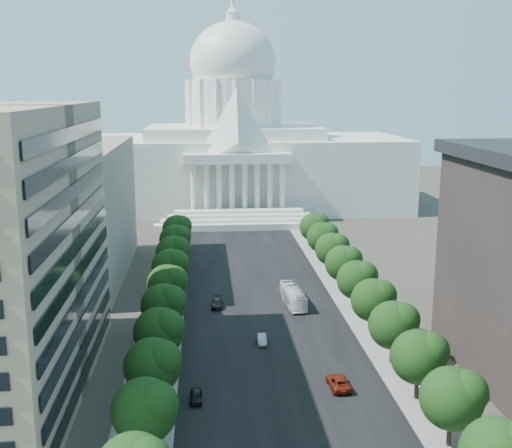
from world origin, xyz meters
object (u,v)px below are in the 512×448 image
object	(u,v)px
car_silver	(262,339)
city_bus	(293,296)
car_dark_a	(196,396)
car_red	(339,382)
car_dark_b	(217,303)

from	to	relation	value
car_silver	city_bus	size ratio (longest dim) A/B	0.34
car_dark_a	car_red	size ratio (longest dim) A/B	0.69
car_red	car_dark_b	bearing A→B (deg)	-67.71
car_dark_a	car_dark_b	size ratio (longest dim) A/B	0.76
car_silver	car_dark_b	size ratio (longest dim) A/B	0.80
car_dark_a	car_dark_b	world-z (taller)	car_dark_b
car_silver	city_bus	distance (m)	20.76
car_dark_b	city_bus	xyz separation A→B (m)	(15.08, 0.26, 1.01)
car_red	city_bus	xyz separation A→B (m)	(-1.49, 36.32, 0.96)
car_dark_a	city_bus	distance (m)	43.04
car_silver	car_dark_b	world-z (taller)	car_dark_b
car_dark_a	car_silver	world-z (taller)	car_silver
car_dark_a	car_silver	bearing A→B (deg)	60.26
city_bus	car_dark_a	bearing A→B (deg)	-119.88
car_red	city_bus	size ratio (longest dim) A/B	0.46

